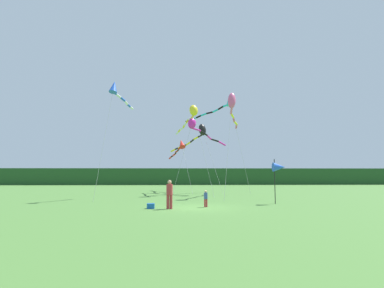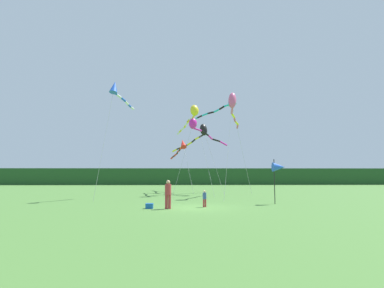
% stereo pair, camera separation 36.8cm
% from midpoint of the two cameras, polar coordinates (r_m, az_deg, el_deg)
% --- Properties ---
extents(ground_plane, '(120.00, 120.00, 0.00)m').
position_cam_midpoint_polar(ground_plane, '(20.73, 0.97, -11.47)').
color(ground_plane, '#477533').
extents(distant_treeline, '(108.00, 3.50, 3.34)m').
position_cam_midpoint_polar(distant_treeline, '(65.61, -0.76, -5.92)').
color(distant_treeline, '#234C23').
rests_on(distant_treeline, ground).
extents(person_adult, '(0.39, 0.39, 1.78)m').
position_cam_midpoint_polar(person_adult, '(19.91, -3.84, -8.82)').
color(person_adult, '#B23338').
rests_on(person_adult, ground).
extents(person_child, '(0.24, 0.24, 1.10)m').
position_cam_midpoint_polar(person_child, '(20.98, 2.80, -9.71)').
color(person_child, '#B23338').
rests_on(person_child, ground).
extents(cooler_box, '(0.46, 0.42, 0.32)m').
position_cam_midpoint_polar(cooler_box, '(20.29, -7.21, -11.10)').
color(cooler_box, '#1959B2').
rests_on(cooler_box, ground).
extents(banner_flag_pole, '(0.90, 0.70, 3.26)m').
position_cam_midpoint_polar(banner_flag_pole, '(24.10, 15.88, -4.12)').
color(banner_flag_pole, black).
rests_on(banner_flag_pole, ground).
extents(kite_yellow, '(3.75, 9.35, 9.75)m').
position_cam_midpoint_polar(kite_yellow, '(34.56, 0.44, 5.56)').
color(kite_yellow, '#B2B2B2').
rests_on(kite_yellow, ground).
extents(kite_rainbow, '(3.01, 10.08, 10.21)m').
position_cam_midpoint_polar(kite_rainbow, '(31.52, 7.75, 7.14)').
color(kite_rainbow, '#B2B2B2').
rests_on(kite_rainbow, ground).
extents(kite_black, '(5.96, 9.38, 8.34)m').
position_cam_midpoint_polar(kite_black, '(38.47, 1.75, 2.03)').
color(kite_black, '#B2B2B2').
rests_on(kite_black, ground).
extents(kite_blue, '(2.15, 5.98, 10.52)m').
position_cam_midpoint_polar(kite_blue, '(29.43, -13.23, 9.48)').
color(kite_blue, '#B2B2B2').
rests_on(kite_blue, ground).
extents(kite_cyan, '(6.94, 5.82, 11.27)m').
position_cam_midpoint_polar(kite_cyan, '(37.00, 6.59, 7.41)').
color(kite_cyan, '#B2B2B2').
rests_on(kite_cyan, ground).
extents(kite_red, '(2.94, 9.08, 6.60)m').
position_cam_midpoint_polar(kite_red, '(38.92, -1.67, -0.36)').
color(kite_red, '#B2B2B2').
rests_on(kite_red, ground).
extents(kite_magenta, '(6.56, 7.18, 8.45)m').
position_cam_midpoint_polar(kite_magenta, '(35.24, 1.19, 3.18)').
color(kite_magenta, '#B2B2B2').
rests_on(kite_magenta, ground).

